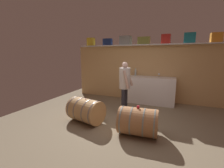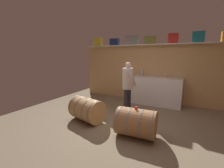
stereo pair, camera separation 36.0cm
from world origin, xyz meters
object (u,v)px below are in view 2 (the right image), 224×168
at_px(wine_barrel_far, 87,109).
at_px(winemaker_pouring, 128,82).
at_px(wine_bottle_clear, 142,73).
at_px(tasting_cup, 136,108).
at_px(toolcase_yellow, 98,42).
at_px(work_cabinet, 156,91).
at_px(wine_barrel_near, 136,123).
at_px(toolcase_navy, 114,42).
at_px(toolcase_teal, 199,37).
at_px(wine_glass, 166,75).
at_px(toolcase_grey, 132,40).
at_px(toolcase_red, 173,39).
at_px(toolcase_olive, 151,40).

relative_size(wine_barrel_far, winemaker_pouring, 0.66).
bearing_deg(wine_bottle_clear, tasting_cup, -75.27).
bearing_deg(toolcase_yellow, tasting_cup, -44.97).
bearing_deg(wine_barrel_far, work_cabinet, 73.86).
relative_size(work_cabinet, wine_barrel_near, 1.95).
distance_m(toolcase_navy, toolcase_teal, 2.88).
bearing_deg(wine_barrel_near, wine_glass, 83.03).
height_order(wine_barrel_near, winemaker_pouring, winemaker_pouring).
bearing_deg(toolcase_yellow, winemaker_pouring, -36.26).
height_order(toolcase_navy, winemaker_pouring, toolcase_navy).
xyz_separation_m(toolcase_grey, wine_barrel_far, (-0.29, -2.44, -1.94)).
bearing_deg(wine_bottle_clear, toolcase_teal, 0.76).
distance_m(toolcase_grey, toolcase_red, 1.43).
distance_m(wine_bottle_clear, tasting_cup, 2.70).
bearing_deg(wine_barrel_far, winemaker_pouring, 68.85).
relative_size(toolcase_yellow, toolcase_teal, 0.95).
xyz_separation_m(toolcase_olive, toolcase_teal, (1.46, 0.00, 0.03)).
xyz_separation_m(toolcase_red, wine_barrel_far, (-1.72, -2.44, -1.93)).
bearing_deg(wine_barrel_far, toolcase_grey, 97.30).
distance_m(toolcase_yellow, wine_glass, 2.99).
distance_m(toolcase_yellow, winemaker_pouring, 2.72).
height_order(toolcase_yellow, toolcase_olive, toolcase_yellow).
relative_size(work_cabinet, wine_glass, 12.93).
relative_size(toolcase_grey, work_cabinet, 0.25).
relative_size(toolcase_olive, winemaker_pouring, 0.28).
distance_m(work_cabinet, winemaker_pouring, 1.42).
relative_size(wine_glass, wine_barrel_far, 0.13).
xyz_separation_m(toolcase_yellow, toolcase_olive, (2.16, 0.00, -0.03)).
bearing_deg(tasting_cup, toolcase_navy, 125.05).
distance_m(toolcase_navy, wine_glass, 2.32).
xyz_separation_m(wine_bottle_clear, wine_barrel_far, (-0.70, -2.42, -0.77)).
bearing_deg(toolcase_yellow, toolcase_grey, 0.39).
height_order(toolcase_grey, winemaker_pouring, toolcase_grey).
bearing_deg(wine_barrel_near, wine_bottle_clear, 101.55).
distance_m(wine_glass, wine_barrel_near, 2.70).
xyz_separation_m(toolcase_olive, wine_glass, (0.58, -0.01, -1.18)).
height_order(wine_bottle_clear, winemaker_pouring, winemaker_pouring).
bearing_deg(wine_glass, toolcase_navy, 179.77).
distance_m(toolcase_teal, wine_barrel_far, 3.96).
bearing_deg(toolcase_olive, wine_glass, 0.47).
relative_size(toolcase_grey, wine_bottle_clear, 1.47).
distance_m(toolcase_yellow, wine_barrel_near, 4.15).
xyz_separation_m(toolcase_grey, toolcase_olive, (0.68, 0.00, -0.03)).
bearing_deg(toolcase_olive, toolcase_grey, -178.73).
bearing_deg(toolcase_olive, wine_barrel_far, -110.43).
xyz_separation_m(toolcase_olive, tasting_cup, (0.41, -2.60, -1.59)).
distance_m(toolcase_olive, work_cabinet, 1.78).
height_order(toolcase_yellow, wine_bottle_clear, toolcase_yellow).
xyz_separation_m(toolcase_grey, wine_bottle_clear, (0.42, -0.02, -1.17)).
distance_m(toolcase_grey, wine_barrel_far, 3.13).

